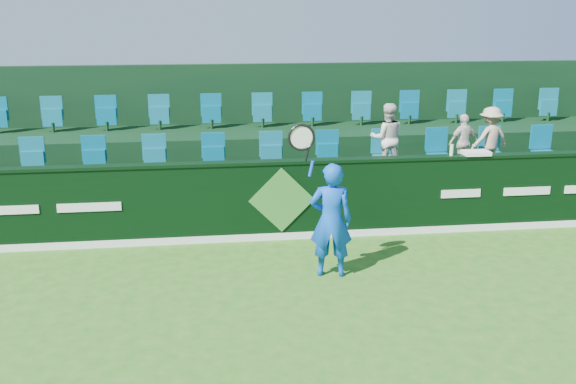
{
  "coord_description": "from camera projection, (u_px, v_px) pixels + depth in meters",
  "views": [
    {
      "loc": [
        -1.19,
        -6.21,
        3.75
      ],
      "look_at": [
        -0.03,
        2.8,
        1.15
      ],
      "focal_mm": 40.0,
      "sensor_mm": 36.0,
      "label": 1
    }
  ],
  "objects": [
    {
      "name": "ground",
      "position": [
        323.0,
        360.0,
        7.1
      ],
      "size": [
        60.0,
        60.0,
        0.0
      ],
      "primitive_type": "plane",
      "color": "#256317",
      "rests_on": "ground"
    },
    {
      "name": "sponsor_hoarding",
      "position": [
        281.0,
        200.0,
        10.73
      ],
      "size": [
        16.0,
        0.25,
        1.35
      ],
      "color": "black",
      "rests_on": "ground"
    },
    {
      "name": "stand_tier_front",
      "position": [
        274.0,
        197.0,
        11.86
      ],
      "size": [
        16.0,
        2.0,
        0.8
      ],
      "primitive_type": "cube",
      "color": "black",
      "rests_on": "ground"
    },
    {
      "name": "stand_tier_back",
      "position": [
        264.0,
        161.0,
        13.6
      ],
      "size": [
        16.0,
        1.8,
        1.3
      ],
      "primitive_type": "cube",
      "color": "black",
      "rests_on": "ground"
    },
    {
      "name": "stand_rear",
      "position": [
        262.0,
        131.0,
        13.87
      ],
      "size": [
        16.0,
        4.1,
        2.6
      ],
      "color": "black",
      "rests_on": "ground"
    },
    {
      "name": "seat_row_front",
      "position": [
        272.0,
        155.0,
        12.04
      ],
      "size": [
        13.5,
        0.5,
        0.6
      ],
      "primitive_type": "cube",
      "color": "#0F657B",
      "rests_on": "stand_tier_front"
    },
    {
      "name": "seat_row_back",
      "position": [
        263.0,
        114.0,
        13.62
      ],
      "size": [
        13.5,
        0.5,
        0.6
      ],
      "primitive_type": "cube",
      "color": "#0F657B",
      "rests_on": "stand_tier_back"
    },
    {
      "name": "tennis_player",
      "position": [
        330.0,
        219.0,
        9.16
      ],
      "size": [
        1.0,
        0.49,
        2.3
      ],
      "color": "blue",
      "rests_on": "ground"
    },
    {
      "name": "spectator_left",
      "position": [
        387.0,
        138.0,
        11.85
      ],
      "size": [
        0.69,
        0.56,
        1.3
      ],
      "primitive_type": "imported",
      "rotation": [
        0.0,
        0.0,
        3.02
      ],
      "color": "silver",
      "rests_on": "stand_tier_front"
    },
    {
      "name": "spectator_middle",
      "position": [
        463.0,
        142.0,
        12.06
      ],
      "size": [
        0.67,
        0.41,
        1.07
      ],
      "primitive_type": "imported",
      "rotation": [
        0.0,
        0.0,
        3.4
      ],
      "color": "silver",
      "rests_on": "stand_tier_front"
    },
    {
      "name": "spectator_right",
      "position": [
        490.0,
        138.0,
        12.1
      ],
      "size": [
        0.85,
        0.61,
        1.19
      ],
      "primitive_type": "imported",
      "rotation": [
        0.0,
        0.0,
        3.38
      ],
      "color": "tan",
      "rests_on": "stand_tier_front"
    },
    {
      "name": "towel",
      "position": [
        476.0,
        153.0,
        10.95
      ],
      "size": [
        0.45,
        0.29,
        0.07
      ],
      "primitive_type": "cube",
      "color": "white",
      "rests_on": "sponsor_hoarding"
    },
    {
      "name": "drinks_bottle",
      "position": [
        452.0,
        150.0,
        10.88
      ],
      "size": [
        0.06,
        0.06,
        0.19
      ],
      "primitive_type": "cylinder",
      "color": "white",
      "rests_on": "sponsor_hoarding"
    }
  ]
}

